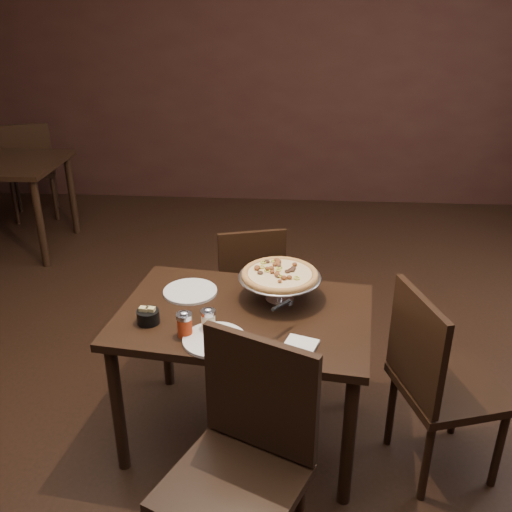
{
  "coord_description": "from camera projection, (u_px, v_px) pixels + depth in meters",
  "views": [
    {
      "loc": [
        0.3,
        -2.18,
        2.0
      ],
      "look_at": [
        0.14,
        0.05,
        0.95
      ],
      "focal_mm": 40.0,
      "sensor_mm": 36.0,
      "label": 1
    }
  ],
  "objects": [
    {
      "name": "pizza_stand",
      "position": [
        280.0,
        275.0,
        2.59
      ],
      "size": [
        0.38,
        0.38,
        0.16
      ],
      "color": "silver",
      "rests_on": "dining_table"
    },
    {
      "name": "parmesan_shaker",
      "position": [
        208.0,
        320.0,
        2.38
      ],
      "size": [
        0.06,
        0.06,
        0.11
      ],
      "color": "beige",
      "rests_on": "dining_table"
    },
    {
      "name": "chair_side",
      "position": [
        437.0,
        379.0,
        2.43
      ],
      "size": [
        0.53,
        0.53,
        0.9
      ],
      "rotation": [
        0.0,
        0.0,
        1.87
      ],
      "color": "black",
      "rests_on": "ground"
    },
    {
      "name": "chair_far",
      "position": [
        249.0,
        283.0,
        3.34
      ],
      "size": [
        0.46,
        0.46,
        0.81
      ],
      "rotation": [
        0.0,
        0.0,
        3.41
      ],
      "color": "black",
      "rests_on": "ground"
    },
    {
      "name": "pepper_flake_shaker",
      "position": [
        185.0,
        324.0,
        2.34
      ],
      "size": [
        0.07,
        0.07,
        0.12
      ],
      "color": "maroon",
      "rests_on": "dining_table"
    },
    {
      "name": "room",
      "position": [
        235.0,
        156.0,
        2.26
      ],
      "size": [
        6.04,
        7.04,
        2.84
      ],
      "color": "black",
      "rests_on": "ground"
    },
    {
      "name": "plate_left",
      "position": [
        190.0,
        291.0,
        2.7
      ],
      "size": [
        0.25,
        0.25,
        0.01
      ],
      "primitive_type": "cylinder",
      "color": "silver",
      "rests_on": "dining_table"
    },
    {
      "name": "chair_near",
      "position": [
        243.0,
        460.0,
        1.99
      ],
      "size": [
        0.58,
        0.58,
        0.94
      ],
      "rotation": [
        0.0,
        0.0,
        -0.43
      ],
      "color": "black",
      "rests_on": "ground"
    },
    {
      "name": "packet_caddy",
      "position": [
        148.0,
        316.0,
        2.45
      ],
      "size": [
        0.1,
        0.1,
        0.08
      ],
      "rotation": [
        0.0,
        0.0,
        -0.14
      ],
      "color": "black",
      "rests_on": "dining_table"
    },
    {
      "name": "bg_chair_far",
      "position": [
        30.0,
        167.0,
        5.29
      ],
      "size": [
        0.56,
        0.56,
        0.93
      ],
      "rotation": [
        0.0,
        0.0,
        3.51
      ],
      "color": "black",
      "rests_on": "ground"
    },
    {
      "name": "plate_near",
      "position": [
        215.0,
        340.0,
        2.33
      ],
      "size": [
        0.26,
        0.26,
        0.01
      ],
      "primitive_type": "cylinder",
      "color": "silver",
      "rests_on": "dining_table"
    },
    {
      "name": "dining_table",
      "position": [
        244.0,
        330.0,
        2.58
      ],
      "size": [
        1.2,
        0.88,
        0.7
      ],
      "rotation": [
        0.0,
        0.0,
        -0.12
      ],
      "color": "black",
      "rests_on": "ground"
    },
    {
      "name": "serving_spatula",
      "position": [
        281.0,
        306.0,
        2.35
      ],
      "size": [
        0.14,
        0.14,
        0.02
      ],
      "rotation": [
        0.0,
        0.0,
        -0.64
      ],
      "color": "silver",
      "rests_on": "pizza_stand"
    },
    {
      "name": "napkin_stack",
      "position": [
        300.0,
        346.0,
        2.29
      ],
      "size": [
        0.16,
        0.16,
        0.01
      ],
      "primitive_type": "cube",
      "rotation": [
        0.0,
        0.0,
        -0.32
      ],
      "color": "silver",
      "rests_on": "dining_table"
    }
  ]
}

